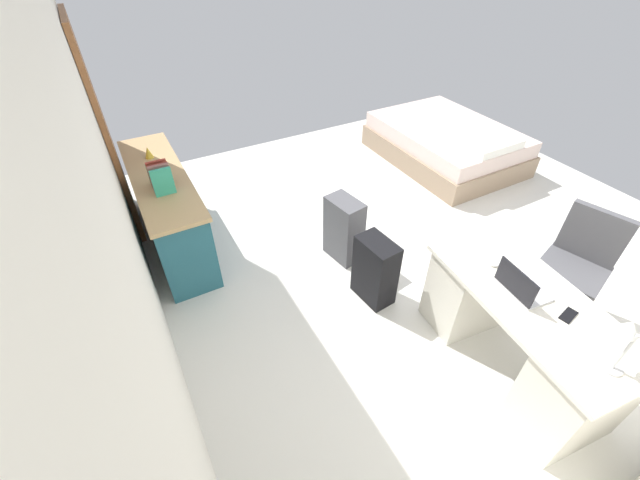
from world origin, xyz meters
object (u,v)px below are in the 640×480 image
at_px(suitcase_spare_grey, 344,230).
at_px(laptop, 521,286).
at_px(suitcase_black, 375,270).
at_px(computer_mouse, 496,263).
at_px(bed, 446,143).
at_px(cell_phone_near_laptop, 568,315).
at_px(desk, 517,332).
at_px(office_chair, 572,271).
at_px(credenza, 168,209).
at_px(figurine_small, 148,153).
at_px(desk_lamp, 627,334).

xyz_separation_m(suitcase_spare_grey, laptop, (-1.55, -0.38, 0.45)).
height_order(suitcase_black, computer_mouse, computer_mouse).
height_order(bed, cell_phone_near_laptop, cell_phone_near_laptop).
relative_size(desk, laptop, 4.52).
relative_size(desk, suitcase_black, 2.45).
relative_size(desk, office_chair, 1.60).
bearing_deg(credenza, suitcase_spare_grey, -126.38).
relative_size(suitcase_spare_grey, figurine_small, 5.90).
bearing_deg(desk, suitcase_spare_grey, 14.40).
relative_size(suitcase_black, cell_phone_near_laptop, 4.52).
xyz_separation_m(office_chair, figurine_small, (2.85, 2.66, 0.42)).
distance_m(laptop, computer_mouse, 0.27).
distance_m(laptop, desk_lamp, 0.64).
bearing_deg(computer_mouse, office_chair, -94.77).
relative_size(office_chair, credenza, 0.52).
bearing_deg(suitcase_black, cell_phone_near_laptop, -162.46).
height_order(desk, credenza, credenza).
xyz_separation_m(suitcase_spare_grey, figurine_small, (1.40, 1.40, 0.52)).
xyz_separation_m(office_chair, computer_mouse, (0.16, 0.81, 0.32)).
height_order(office_chair, suitcase_spare_grey, office_chair).
bearing_deg(figurine_small, credenza, -179.76).
distance_m(credenza, computer_mouse, 2.99).
distance_m(bed, desk_lamp, 3.77).
bearing_deg(office_chair, cell_phone_near_laptop, 116.45).
xyz_separation_m(office_chair, suitcase_black, (0.86, 1.31, -0.11)).
height_order(suitcase_spare_grey, laptop, laptop).
relative_size(office_chair, suitcase_spare_grey, 1.45).
bearing_deg(suitcase_black, suitcase_spare_grey, -10.33).
xyz_separation_m(desk, suitcase_spare_grey, (1.64, 0.42, -0.06)).
distance_m(credenza, figurine_small, 0.58).
xyz_separation_m(desk_lamp, figurine_small, (3.55, 1.76, -0.14)).
distance_m(laptop, figurine_small, 3.44).
distance_m(office_chair, cell_phone_near_laptop, 0.92).
relative_size(suitcase_black, suitcase_spare_grey, 0.95).
relative_size(office_chair, suitcase_black, 1.53).
height_order(bed, laptop, laptop).
height_order(cell_phone_near_laptop, desk_lamp, desk_lamp).
relative_size(bed, desk_lamp, 5.51).
xyz_separation_m(credenza, bed, (0.00, -3.64, -0.15)).
distance_m(bed, suitcase_black, 2.81).
bearing_deg(office_chair, suitcase_spare_grey, 40.90).
distance_m(office_chair, credenza, 3.64).
relative_size(bed, suitcase_black, 3.10).
bearing_deg(suitcase_spare_grey, cell_phone_near_laptop, -174.43).
distance_m(bed, figurine_small, 3.71).
distance_m(office_chair, laptop, 0.95).
distance_m(desk, figurine_small, 3.58).
height_order(laptop, computer_mouse, laptop).
distance_m(office_chair, figurine_small, 3.92).
bearing_deg(figurine_small, laptop, -148.84).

